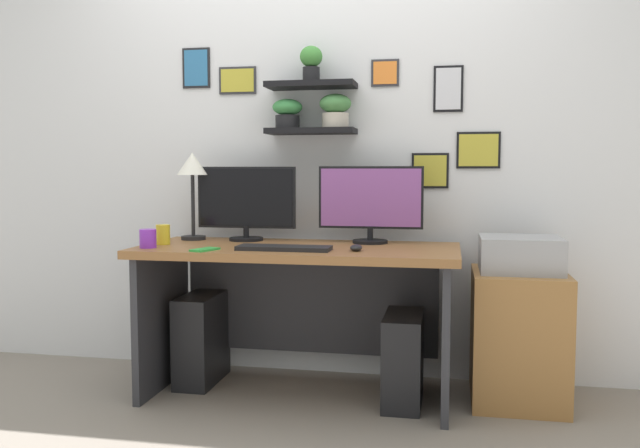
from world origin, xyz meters
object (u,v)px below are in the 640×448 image
object	(u,v)px
pen_cup	(163,235)
computer_tower_left	(202,338)
cell_phone	(205,250)
coffee_mug	(148,239)
drawer_cabinet	(518,337)
monitor_right	(371,202)
printer	(520,254)
computer_mouse	(356,248)
computer_tower_right	(403,359)
desk	(301,287)
keyboard	(284,248)
monitor_left	(246,202)
desk_lamp	(192,172)

from	to	relation	value
pen_cup	computer_tower_left	size ratio (longest dim) A/B	0.21
cell_phone	coffee_mug	size ratio (longest dim) A/B	1.56
drawer_cabinet	cell_phone	bearing A→B (deg)	-165.26
monitor_right	cell_phone	world-z (taller)	monitor_right
coffee_mug	printer	bearing A→B (deg)	10.67
coffee_mug	pen_cup	distance (m)	0.15
printer	computer_tower_left	distance (m)	1.69
computer_mouse	monitor_right	bearing A→B (deg)	85.73
computer_tower_left	computer_tower_right	size ratio (longest dim) A/B	1.08
desk	monitor_right	bearing A→B (deg)	26.33
drawer_cabinet	keyboard	bearing A→B (deg)	-165.01
monitor_left	drawer_cabinet	world-z (taller)	monitor_left
monitor_right	desk_lamp	xyz separation A→B (m)	(-0.95, -0.02, 0.15)
cell_phone	computer_tower_left	bearing A→B (deg)	135.61
drawer_cabinet	pen_cup	bearing A→B (deg)	-174.17
desk	pen_cup	xyz separation A→B (m)	(-0.69, -0.10, 0.26)
monitor_right	printer	distance (m)	0.78
coffee_mug	computer_tower_right	world-z (taller)	coffee_mug
printer	monitor_left	bearing A→B (deg)	176.47
monitor_left	printer	xyz separation A→B (m)	(1.39, -0.09, -0.23)
coffee_mug	printer	size ratio (longest dim) A/B	0.24
cell_phone	computer_tower_right	distance (m)	1.08
monitor_right	keyboard	bearing A→B (deg)	-133.60
monitor_left	desk_lamp	world-z (taller)	desk_lamp
monitor_right	computer_mouse	bearing A→B (deg)	-94.27
monitor_left	printer	world-z (taller)	monitor_left
desk	monitor_left	world-z (taller)	monitor_left
desk_lamp	cell_phone	size ratio (longest dim) A/B	3.32
keyboard	cell_phone	bearing A→B (deg)	-166.04
keyboard	drawer_cabinet	distance (m)	1.22
desk	computer_mouse	distance (m)	0.42
pen_cup	printer	bearing A→B (deg)	5.83
desk	computer_mouse	world-z (taller)	computer_mouse
computer_mouse	printer	xyz separation A→B (m)	(0.76, 0.26, -0.04)
monitor_left	coffee_mug	size ratio (longest dim) A/B	5.91
pen_cup	computer_tower_right	bearing A→B (deg)	1.98
desk_lamp	printer	xyz separation A→B (m)	(1.69, -0.07, -0.39)
monitor_left	computer_tower_left	bearing A→B (deg)	-155.37
monitor_left	drawer_cabinet	xyz separation A→B (m)	(1.39, -0.09, -0.64)
computer_mouse	coffee_mug	world-z (taller)	coffee_mug
pen_cup	drawer_cabinet	xyz separation A→B (m)	(1.75, 0.18, -0.48)
cell_phone	printer	xyz separation A→B (m)	(1.45, 0.38, -0.03)
monitor_right	keyboard	distance (m)	0.56
computer_mouse	coffee_mug	xyz separation A→B (m)	(-1.00, -0.07, 0.03)
desk	monitor_right	world-z (taller)	monitor_right
monitor_right	computer_tower_left	size ratio (longest dim) A/B	1.14
keyboard	pen_cup	bearing A→B (deg)	170.13
monitor_right	computer_mouse	world-z (taller)	monitor_right
desk	cell_phone	distance (m)	0.54
coffee_mug	computer_tower_right	size ratio (longest dim) A/B	0.21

